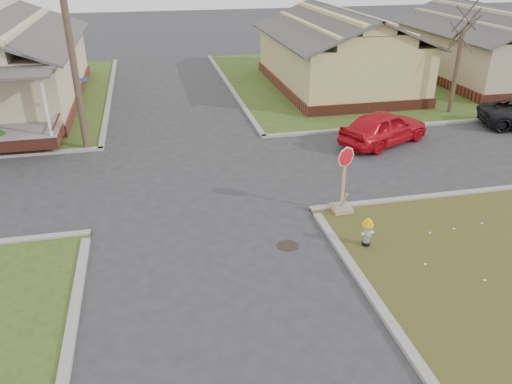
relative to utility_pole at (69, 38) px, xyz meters
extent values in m
plane|color=#2B2B2E|center=(4.20, -8.90, -4.66)|extent=(120.00, 120.00, 0.00)
cube|color=#2F4619|center=(26.20, 9.10, -4.64)|extent=(37.00, 19.00, 0.05)
cylinder|color=black|center=(6.40, -9.40, -4.66)|extent=(0.64, 0.64, 0.01)
cube|color=brown|center=(14.20, 7.60, -4.36)|extent=(7.20, 11.20, 0.60)
cube|color=tan|center=(14.20, 7.60, -2.76)|extent=(7.00, 11.00, 2.60)
cube|color=brown|center=(24.20, 7.60, -4.36)|extent=(7.20, 11.20, 0.60)
cube|color=#BEAE89|center=(24.20, 7.60, -2.76)|extent=(7.00, 11.00, 2.60)
cylinder|color=#433126|center=(0.00, 0.00, -0.16)|extent=(0.28, 0.28, 9.00)
cylinder|color=#433126|center=(18.20, 1.30, -2.51)|extent=(0.22, 0.22, 4.20)
cylinder|color=black|center=(8.61, -9.92, -4.56)|extent=(0.24, 0.24, 0.11)
cylinder|color=silver|center=(8.61, -9.92, -4.25)|extent=(0.21, 0.21, 0.51)
sphere|color=silver|center=(8.61, -9.92, -3.99)|extent=(0.21, 0.21, 0.21)
cylinder|color=yellow|center=(8.61, -9.92, -3.95)|extent=(0.33, 0.33, 0.07)
cylinder|color=yellow|center=(8.61, -9.92, -3.87)|extent=(0.24, 0.24, 0.11)
sphere|color=yellow|center=(8.61, -9.92, -3.81)|extent=(0.17, 0.17, 0.17)
cube|color=#A38258|center=(8.68, -7.77, -4.54)|extent=(0.63, 0.63, 0.15)
cube|color=gray|center=(8.68, -7.77, -4.44)|extent=(0.50, 0.50, 0.04)
cube|color=#A38258|center=(8.68, -7.77, -3.45)|extent=(0.09, 0.05, 2.12)
cylinder|color=red|center=(8.68, -7.81, -2.69)|extent=(0.57, 0.25, 0.61)
cylinder|color=silver|center=(8.68, -7.80, -2.69)|extent=(0.64, 0.28, 0.69)
imported|color=red|center=(12.79, -2.15, -3.91)|extent=(4.73, 3.43, 1.50)
camera|label=1|loc=(2.82, -21.32, 3.23)|focal=35.00mm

